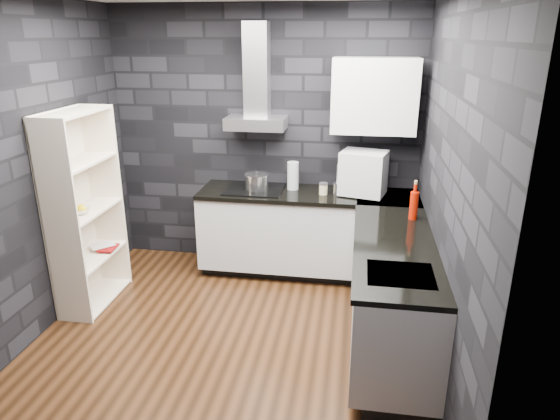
% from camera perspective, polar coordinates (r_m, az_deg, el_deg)
% --- Properties ---
extents(ground, '(3.20, 3.20, 0.00)m').
position_cam_1_polar(ground, '(4.34, -5.70, -14.32)').
color(ground, '#3D2211').
extents(wall_back, '(3.20, 0.05, 2.70)m').
position_cam_1_polar(wall_back, '(5.29, -1.74, 8.00)').
color(wall_back, black).
rests_on(wall_back, ground).
extents(wall_front, '(3.20, 0.05, 2.70)m').
position_cam_1_polar(wall_front, '(2.34, -16.93, -8.27)').
color(wall_front, black).
rests_on(wall_front, ground).
extents(wall_left, '(0.05, 3.20, 2.70)m').
position_cam_1_polar(wall_left, '(4.47, -26.97, 3.67)').
color(wall_left, black).
rests_on(wall_left, ground).
extents(wall_right, '(0.05, 3.20, 2.70)m').
position_cam_1_polar(wall_right, '(3.68, 18.81, 1.77)').
color(wall_right, black).
rests_on(wall_right, ground).
extents(toekick_back, '(2.18, 0.50, 0.10)m').
position_cam_1_polar(toekick_back, '(5.38, 3.10, -6.50)').
color(toekick_back, black).
rests_on(toekick_back, ground).
extents(toekick_right, '(0.50, 1.78, 0.10)m').
position_cam_1_polar(toekick_right, '(4.29, 12.80, -14.34)').
color(toekick_right, black).
rests_on(toekick_right, ground).
extents(counter_back_cab, '(2.20, 0.60, 0.76)m').
position_cam_1_polar(counter_back_cab, '(5.17, 3.14, -2.41)').
color(counter_back_cab, silver).
rests_on(counter_back_cab, ground).
extents(counter_right_cab, '(0.60, 1.80, 0.76)m').
position_cam_1_polar(counter_right_cab, '(4.07, 12.69, -9.28)').
color(counter_right_cab, silver).
rests_on(counter_right_cab, ground).
extents(counter_back_top, '(2.20, 0.62, 0.04)m').
position_cam_1_polar(counter_back_top, '(5.02, 3.21, 1.78)').
color(counter_back_top, black).
rests_on(counter_back_top, counter_back_cab).
extents(counter_right_top, '(0.62, 1.80, 0.04)m').
position_cam_1_polar(counter_right_top, '(3.90, 12.98, -4.10)').
color(counter_right_top, black).
rests_on(counter_right_top, counter_right_cab).
extents(counter_corner_top, '(0.62, 0.62, 0.04)m').
position_cam_1_polar(counter_corner_top, '(5.02, 12.35, 1.34)').
color(counter_corner_top, black).
rests_on(counter_corner_top, counter_right_cab).
extents(hood_body, '(0.60, 0.34, 0.12)m').
position_cam_1_polar(hood_body, '(5.08, -2.74, 9.90)').
color(hood_body, silver).
rests_on(hood_body, wall_back).
extents(hood_chimney, '(0.24, 0.20, 0.90)m').
position_cam_1_polar(hood_chimney, '(5.09, -2.67, 15.70)').
color(hood_chimney, silver).
rests_on(hood_chimney, hood_body).
extents(upper_cabinet, '(0.80, 0.35, 0.70)m').
position_cam_1_polar(upper_cabinet, '(4.93, 10.73, 12.70)').
color(upper_cabinet, silver).
rests_on(upper_cabinet, wall_back).
extents(cooktop, '(0.58, 0.50, 0.01)m').
position_cam_1_polar(cooktop, '(5.11, -2.92, 2.40)').
color(cooktop, black).
rests_on(cooktop, counter_back_top).
extents(sink_rim, '(0.44, 0.40, 0.01)m').
position_cam_1_polar(sink_rim, '(3.44, 13.62, -7.20)').
color(sink_rim, silver).
rests_on(sink_rim, counter_right_top).
extents(pot, '(0.26, 0.26, 0.14)m').
position_cam_1_polar(pot, '(5.08, -2.69, 3.21)').
color(pot, silver).
rests_on(pot, cooktop).
extents(glass_vase, '(0.15, 0.15, 0.28)m').
position_cam_1_polar(glass_vase, '(5.09, 1.49, 3.94)').
color(glass_vase, '#B7BFC3').
rests_on(glass_vase, counter_back_top).
extents(storage_jar, '(0.09, 0.09, 0.10)m').
position_cam_1_polar(storage_jar, '(4.96, 4.97, 2.36)').
color(storage_jar, '#C8BE89').
rests_on(storage_jar, counter_back_top).
extents(utensil_crock, '(0.11, 0.11, 0.13)m').
position_cam_1_polar(utensil_crock, '(4.94, 6.65, 2.39)').
color(utensil_crock, silver).
rests_on(utensil_crock, counter_back_top).
extents(appliance_garage, '(0.49, 0.42, 0.42)m').
position_cam_1_polar(appliance_garage, '(4.94, 9.50, 4.21)').
color(appliance_garage, silver).
rests_on(appliance_garage, counter_back_top).
extents(red_bottle, '(0.08, 0.08, 0.24)m').
position_cam_1_polar(red_bottle, '(4.40, 15.04, 0.49)').
color(red_bottle, '#9D1303').
rests_on(red_bottle, counter_right_top).
extents(bookshelf, '(0.36, 0.81, 1.80)m').
position_cam_1_polar(bookshelf, '(4.81, -21.37, -0.14)').
color(bookshelf, '#F4E4CB').
rests_on(bookshelf, ground).
extents(fruit_bowl, '(0.26, 0.26, 0.05)m').
position_cam_1_polar(fruit_bowl, '(4.73, -21.96, -0.08)').
color(fruit_bowl, silver).
rests_on(fruit_bowl, bookshelf).
extents(book_red, '(0.15, 0.03, 0.21)m').
position_cam_1_polar(book_red, '(5.03, -19.94, -3.11)').
color(book_red, maroon).
rests_on(book_red, bookshelf).
extents(book_second, '(0.13, 0.12, 0.22)m').
position_cam_1_polar(book_second, '(5.11, -20.06, -2.52)').
color(book_second, '#B2B2B2').
rests_on(book_second, bookshelf).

